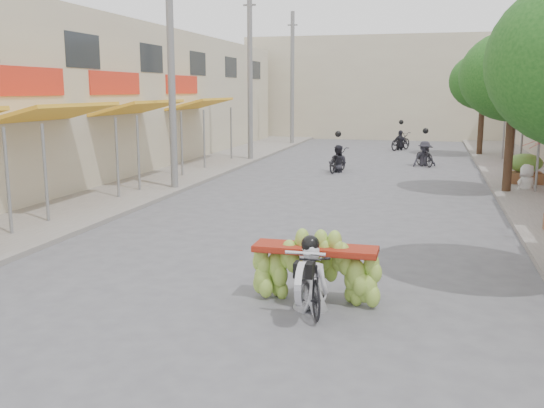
{
  "coord_description": "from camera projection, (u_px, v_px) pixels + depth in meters",
  "views": [
    {
      "loc": [
        2.91,
        -6.8,
        3.36
      ],
      "look_at": [
        -0.11,
        4.79,
        1.1
      ],
      "focal_mm": 40.0,
      "sensor_mm": 36.0,
      "label": 1
    }
  ],
  "objects": [
    {
      "name": "ground",
      "position": [
        187.0,
        354.0,
        7.81
      ],
      "size": [
        120.0,
        120.0,
        0.0
      ],
      "primitive_type": "plane",
      "color": "#5A5A5F",
      "rests_on": "ground"
    },
    {
      "name": "far_building",
      "position": [
        390.0,
        88.0,
        43.3
      ],
      "size": [
        20.0,
        6.0,
        7.0
      ],
      "primitive_type": "cube",
      "color": "beige",
      "rests_on": "ground"
    },
    {
      "name": "produce_crate_far",
      "position": [
        525.0,
        166.0,
        21.36
      ],
      "size": [
        1.2,
        0.88,
        1.16
      ],
      "color": "brown",
      "rests_on": "ground"
    },
    {
      "name": "utility_pole_back",
      "position": [
        292.0,
        79.0,
        36.93
      ],
      "size": [
        0.6,
        0.24,
        8.0
      ],
      "color": "slate",
      "rests_on": "ground"
    },
    {
      "name": "street_tree_far",
      "position": [
        484.0,
        81.0,
        30.5
      ],
      "size": [
        3.4,
        3.4,
        5.25
      ],
      "color": "#3A2719",
      "rests_on": "ground"
    },
    {
      "name": "utility_pole_mid",
      "position": [
        171.0,
        69.0,
        19.82
      ],
      "size": [
        0.6,
        0.24,
        8.0
      ],
      "color": "slate",
      "rests_on": "ground"
    },
    {
      "name": "bg_motorbike_a",
      "position": [
        338.0,
        155.0,
        25.07
      ],
      "size": [
        0.96,
        1.85,
        1.95
      ],
      "color": "black",
      "rests_on": "ground"
    },
    {
      "name": "shophouse_row_left",
      "position": [
        36.0,
        99.0,
        23.52
      ],
      "size": [
        9.77,
        40.0,
        6.0
      ],
      "color": "beige",
      "rests_on": "ground"
    },
    {
      "name": "utility_pole_far",
      "position": [
        250.0,
        76.0,
        28.37
      ],
      "size": [
        0.6,
        0.24,
        8.0
      ],
      "color": "slate",
      "rests_on": "ground"
    },
    {
      "name": "bg_motorbike_b",
      "position": [
        425.0,
        147.0,
        26.92
      ],
      "size": [
        1.19,
        1.65,
        1.95
      ],
      "color": "black",
      "rests_on": "ground"
    },
    {
      "name": "street_tree_mid",
      "position": [
        514.0,
        76.0,
        19.09
      ],
      "size": [
        3.4,
        3.4,
        5.25
      ],
      "color": "#3A2719",
      "rests_on": "ground"
    },
    {
      "name": "sidewalk_left",
      "position": [
        168.0,
        175.0,
        23.8
      ],
      "size": [
        4.0,
        60.0,
        0.12
      ],
      "primitive_type": "cube",
      "color": "gray",
      "rests_on": "ground"
    },
    {
      "name": "bg_motorbike_c",
      "position": [
        401.0,
        136.0,
        34.21
      ],
      "size": [
        1.41,
        1.87,
        1.95
      ],
      "color": "black",
      "rests_on": "ground"
    },
    {
      "name": "banana_motorbike",
      "position": [
        313.0,
        265.0,
        9.43
      ],
      "size": [
        2.2,
        1.85,
        2.0
      ],
      "color": "black",
      "rests_on": "ground"
    },
    {
      "name": "pedestrian",
      "position": [
        528.0,
        164.0,
        20.07
      ],
      "size": [
        0.93,
        0.87,
        1.64
      ],
      "rotation": [
        0.0,
        0.0,
        3.79
      ],
      "color": "white",
      "rests_on": "ground"
    }
  ]
}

